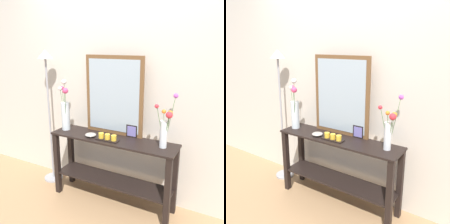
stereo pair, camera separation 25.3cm
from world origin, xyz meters
TOP-DOWN VIEW (x-y plane):
  - ground_plane at (0.00, 0.00)m, footprint 7.00×6.00m
  - wall_back at (0.00, 0.29)m, footprint 6.40×0.08m
  - console_table at (0.00, 0.00)m, footprint 1.39×0.34m
  - mirror_leaning at (-0.05, 0.14)m, footprint 0.67×0.03m
  - tall_vase_left at (-0.61, -0.00)m, footprint 0.23×0.22m
  - vase_right at (0.56, 0.02)m, footprint 0.17×0.20m
  - candle_tray at (-0.02, -0.07)m, footprint 0.24×0.09m
  - picture_frame_small at (0.17, 0.13)m, footprint 0.12×0.01m
  - decorative_bowl at (-0.22, -0.07)m, footprint 0.12×0.12m
  - floor_lamp at (-0.92, 0.07)m, footprint 0.24×0.24m

SIDE VIEW (x-z plane):
  - ground_plane at x=0.00m, z-range -0.02..0.00m
  - console_table at x=0.00m, z-range 0.10..0.87m
  - decorative_bowl at x=-0.22m, z-range 0.77..0.81m
  - candle_tray at x=-0.02m, z-range 0.76..0.83m
  - picture_frame_small at x=0.17m, z-range 0.77..0.90m
  - vase_right at x=0.56m, z-range 0.72..1.24m
  - tall_vase_left at x=-0.61m, z-range 0.69..1.28m
  - floor_lamp at x=-0.92m, z-range 0.29..1.96m
  - mirror_leaning at x=-0.05m, z-range 0.77..1.62m
  - wall_back at x=0.00m, z-range 0.00..2.70m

